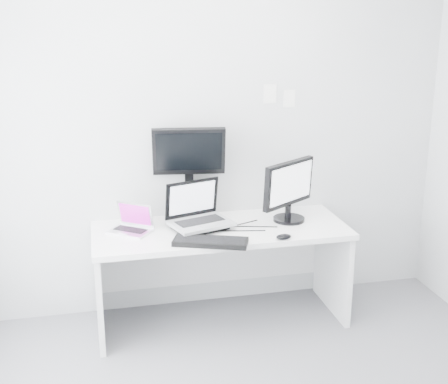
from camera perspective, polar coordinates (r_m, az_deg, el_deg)
The scene contains 11 objects.
back_wall at distance 4.39m, azimuth -1.33°, elevation 5.72°, with size 3.60×3.60×0.00m, color silver.
desk at distance 4.37m, azimuth -0.32°, elevation -7.95°, with size 1.80×0.70×0.73m, color white.
macbook at distance 4.15m, azimuth -9.07°, elevation -2.51°, with size 0.28×0.21×0.21m, color silver.
speaker at distance 4.40m, azimuth -2.87°, elevation -1.29°, with size 0.10×0.10×0.20m, color black.
dell_laptop at distance 4.15m, azimuth -2.22°, elevation -1.37°, with size 0.41×0.32×0.34m, color #9EA0A4.
rear_monitor at distance 4.33m, azimuth -3.36°, elevation 1.94°, with size 0.52×0.19×0.71m, color black.
samsung_monitor at distance 4.33m, azimuth 6.31°, elevation 0.16°, with size 0.50×0.23×0.46m, color black.
keyboard at distance 3.93m, azimuth -1.31°, elevation -4.78°, with size 0.49×0.17×0.03m, color black.
mouse at distance 4.03m, azimuth 5.73°, elevation -4.28°, with size 0.11×0.07×0.04m, color black.
wall_note_0 at distance 4.45m, azimuth 4.43°, elevation 9.35°, with size 0.10×0.00×0.14m, color white.
wall_note_1 at distance 4.50m, azimuth 6.26°, elevation 8.87°, with size 0.09×0.00×0.13m, color white.
Camera 1 is at (-0.85, -2.63, 2.19)m, focal length 47.79 mm.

